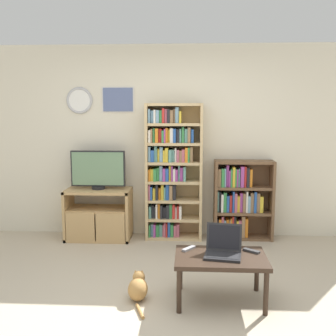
% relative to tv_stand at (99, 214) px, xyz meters
% --- Properties ---
extents(ground_plane, '(18.00, 18.00, 0.00)m').
position_rel_tv_stand_xyz_m(ground_plane, '(0.92, -1.77, -0.34)').
color(ground_plane, '#BCAD93').
extents(wall_back, '(5.88, 0.09, 2.60)m').
position_rel_tv_stand_xyz_m(wall_back, '(0.91, 0.30, 0.97)').
color(wall_back, beige).
rests_on(wall_back, ground_plane).
extents(tv_stand, '(0.87, 0.46, 0.68)m').
position_rel_tv_stand_xyz_m(tv_stand, '(0.00, 0.00, 0.00)').
color(tv_stand, tan).
rests_on(tv_stand, ground_plane).
extents(television, '(0.73, 0.18, 0.52)m').
position_rel_tv_stand_xyz_m(television, '(0.00, 0.04, 0.60)').
color(television, black).
rests_on(television, tv_stand).
extents(bookshelf_tall, '(0.75, 0.32, 1.82)m').
position_rel_tv_stand_xyz_m(bookshelf_tall, '(0.97, 0.11, 0.58)').
color(bookshelf_tall, tan).
rests_on(bookshelf_tall, ground_plane).
extents(bookshelf_short, '(0.78, 0.28, 1.07)m').
position_rel_tv_stand_xyz_m(bookshelf_short, '(1.90, 0.13, 0.19)').
color(bookshelf_short, brown).
rests_on(bookshelf_short, ground_plane).
extents(coffee_table, '(0.82, 0.54, 0.43)m').
position_rel_tv_stand_xyz_m(coffee_table, '(1.50, -1.69, 0.04)').
color(coffee_table, '#332319').
rests_on(coffee_table, ground_plane).
extents(laptop, '(0.36, 0.34, 0.27)m').
position_rel_tv_stand_xyz_m(laptop, '(1.53, -1.66, 0.16)').
color(laptop, '#232326').
rests_on(laptop, coffee_table).
extents(remote_near_laptop, '(0.15, 0.13, 0.02)m').
position_rel_tv_stand_xyz_m(remote_near_laptop, '(1.80, -1.57, 0.10)').
color(remote_near_laptop, '#38383A').
rests_on(remote_near_laptop, coffee_table).
extents(remote_far_from_laptop, '(0.13, 0.15, 0.02)m').
position_rel_tv_stand_xyz_m(remote_far_from_laptop, '(1.22, -1.54, 0.10)').
color(remote_far_from_laptop, '#99999E').
rests_on(remote_far_from_laptop, coffee_table).
extents(cat, '(0.20, 0.47, 0.26)m').
position_rel_tv_stand_xyz_m(cat, '(0.75, -1.69, -0.23)').
color(cat, '#B78447').
rests_on(cat, ground_plane).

